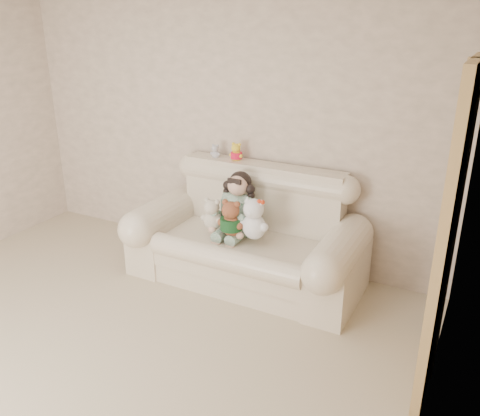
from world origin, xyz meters
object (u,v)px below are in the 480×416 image
cream_teddy (212,211)px  seated_child (238,203)px  brown_teddy (231,215)px  white_cat (254,214)px  sofa (245,229)px

cream_teddy → seated_child: bearing=33.5°
brown_teddy → white_cat: (0.20, 0.04, 0.03)m
sofa → white_cat: sofa is taller
sofa → cream_teddy: bearing=-157.9°
brown_teddy → cream_teddy: bearing=-168.0°
sofa → brown_teddy: bearing=-111.5°
sofa → white_cat: size_ratio=4.75×
sofa → seated_child: bearing=144.3°
brown_teddy → sofa: bearing=91.2°
brown_teddy → cream_teddy: (-0.21, 0.04, -0.02)m
seated_child → cream_teddy: size_ratio=1.72×
sofa → cream_teddy: (-0.27, -0.11, 0.16)m
seated_child → white_cat: seated_child is taller
white_cat → cream_teddy: bearing=-164.9°
seated_child → white_cat: 0.32m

